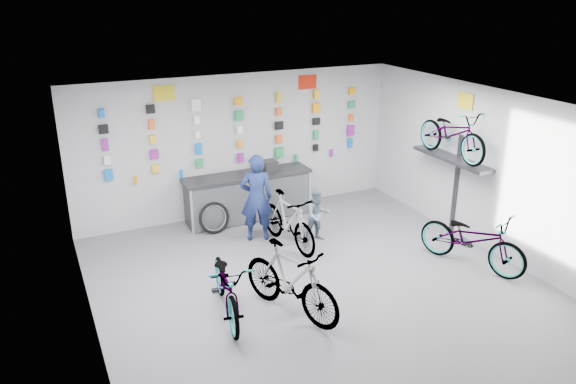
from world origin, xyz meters
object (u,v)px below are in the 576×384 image
bike_left (227,285)px  bike_center (291,280)px  clerk (256,198)px  counter (248,197)px  bike_service (288,221)px  bike_right (472,239)px  customer (317,215)px

bike_left → bike_center: size_ratio=0.99×
bike_left → clerk: size_ratio=1.08×
counter → bike_left: 3.68m
counter → clerk: (-0.22, -1.03, 0.38)m
bike_service → bike_right: bearing=-47.1°
bike_center → bike_service: 2.33m
bike_left → customer: size_ratio=1.73×
bike_service → customer: 0.62m
bike_center → clerk: size_ratio=1.09×
bike_service → customer: bearing=-8.8°
counter → bike_right: (2.76, -3.66, 0.03)m
bike_center → bike_right: bike_center is taller
bike_center → bike_right: size_ratio=0.95×
bike_center → customer: size_ratio=1.75×
counter → customer: customer is taller
customer → bike_left: bearing=-141.6°
bike_left → counter: bearing=73.0°
bike_left → bike_center: bearing=-15.2°
bike_center → clerk: bearing=56.9°
counter → bike_right: bearing=-53.0°
bike_service → clerk: bearing=118.9°
bike_right → customer: 2.85m
bike_right → bike_service: size_ratio=1.13×
bike_service → customer: customer is taller
bike_center → counter: bearing=56.7°
bike_center → bike_service: (0.96, 2.12, -0.04)m
counter → bike_left: size_ratio=1.45×
bike_right → bike_service: bike_service is taller
bike_left → bike_right: bike_right is taller
clerk → bike_service: bearing=143.7°
bike_left → bike_service: bike_service is taller
bike_right → clerk: size_ratio=1.15×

